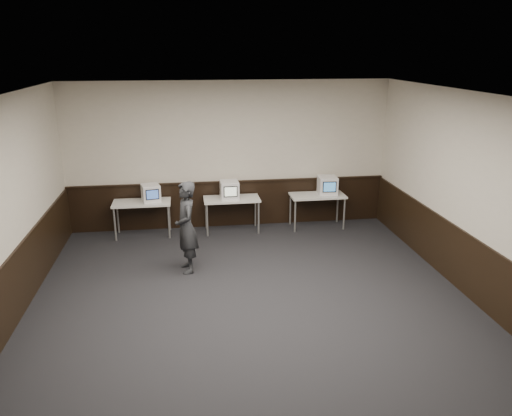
{
  "coord_description": "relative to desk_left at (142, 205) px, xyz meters",
  "views": [
    {
      "loc": [
        -0.93,
        -6.65,
        3.82
      ],
      "look_at": [
        0.24,
        1.6,
        1.15
      ],
      "focal_mm": 35.0,
      "sensor_mm": 36.0,
      "label": 1
    }
  ],
  "objects": [
    {
      "name": "floor",
      "position": [
        1.9,
        -3.6,
        -0.68
      ],
      "size": [
        8.0,
        8.0,
        0.0
      ],
      "primitive_type": "plane",
      "color": "black",
      "rests_on": "ground"
    },
    {
      "name": "ceiling",
      "position": [
        1.9,
        -3.6,
        2.52
      ],
      "size": [
        8.0,
        8.0,
        0.0
      ],
      "primitive_type": "plane",
      "rotation": [
        3.14,
        0.0,
        0.0
      ],
      "color": "white",
      "rests_on": "back_wall"
    },
    {
      "name": "back_wall",
      "position": [
        1.9,
        0.4,
        0.92
      ],
      "size": [
        7.0,
        0.0,
        7.0
      ],
      "primitive_type": "plane",
      "rotation": [
        1.57,
        0.0,
        0.0
      ],
      "color": "beige",
      "rests_on": "ground"
    },
    {
      "name": "front_wall",
      "position": [
        1.9,
        -7.6,
        0.92
      ],
      "size": [
        7.0,
        0.0,
        7.0
      ],
      "primitive_type": "plane",
      "rotation": [
        -1.57,
        0.0,
        0.0
      ],
      "color": "beige",
      "rests_on": "ground"
    },
    {
      "name": "right_wall",
      "position": [
        5.4,
        -3.6,
        0.92
      ],
      "size": [
        0.0,
        8.0,
        8.0
      ],
      "primitive_type": "plane",
      "rotation": [
        1.57,
        0.0,
        -1.57
      ],
      "color": "beige",
      "rests_on": "ground"
    },
    {
      "name": "wainscot_back",
      "position": [
        1.9,
        0.38,
        -0.18
      ],
      "size": [
        6.98,
        0.04,
        1.0
      ],
      "primitive_type": "cube",
      "color": "black",
      "rests_on": "back_wall"
    },
    {
      "name": "wainscot_left",
      "position": [
        -1.58,
        -3.6,
        -0.18
      ],
      "size": [
        0.04,
        7.98,
        1.0
      ],
      "primitive_type": "cube",
      "color": "black",
      "rests_on": "left_wall"
    },
    {
      "name": "wainscot_right",
      "position": [
        5.38,
        -3.6,
        -0.18
      ],
      "size": [
        0.04,
        7.98,
        1.0
      ],
      "primitive_type": "cube",
      "color": "black",
      "rests_on": "right_wall"
    },
    {
      "name": "wainscot_rail",
      "position": [
        1.9,
        0.36,
        0.34
      ],
      "size": [
        6.98,
        0.06,
        0.04
      ],
      "primitive_type": "cube",
      "color": "black",
      "rests_on": "wainscot_back"
    },
    {
      "name": "desk_left",
      "position": [
        0.0,
        0.0,
        0.0
      ],
      "size": [
        1.2,
        0.6,
        0.75
      ],
      "color": "silver",
      "rests_on": "ground"
    },
    {
      "name": "desk_center",
      "position": [
        1.9,
        0.0,
        0.0
      ],
      "size": [
        1.2,
        0.6,
        0.75
      ],
      "color": "silver",
      "rests_on": "ground"
    },
    {
      "name": "desk_right",
      "position": [
        3.8,
        0.0,
        0.0
      ],
      "size": [
        1.2,
        0.6,
        0.75
      ],
      "color": "silver",
      "rests_on": "ground"
    },
    {
      "name": "emac_left",
      "position": [
        0.2,
        0.0,
        0.25
      ],
      "size": [
        0.44,
        0.46,
        0.36
      ],
      "rotation": [
        0.0,
        0.0,
        0.23
      ],
      "color": "white",
      "rests_on": "desk_left"
    },
    {
      "name": "emac_center",
      "position": [
        1.85,
        -0.03,
        0.26
      ],
      "size": [
        0.4,
        0.43,
        0.39
      ],
      "rotation": [
        0.0,
        0.0,
        0.03
      ],
      "color": "white",
      "rests_on": "desk_center"
    },
    {
      "name": "emac_right",
      "position": [
        4.02,
        0.02,
        0.27
      ],
      "size": [
        0.42,
        0.45,
        0.4
      ],
      "rotation": [
        0.0,
        0.0,
        -0.06
      ],
      "color": "white",
      "rests_on": "desk_right"
    },
    {
      "name": "person",
      "position": [
        0.92,
        -1.93,
        0.15
      ],
      "size": [
        0.49,
        0.66,
        1.65
      ],
      "primitive_type": "imported",
      "rotation": [
        0.0,
        0.0,
        -1.41
      ],
      "color": "#25262A",
      "rests_on": "ground"
    }
  ]
}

